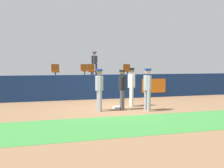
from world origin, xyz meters
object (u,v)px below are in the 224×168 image
(player_coach_visitor, at_px, (147,86))
(spectator_hooded, at_px, (94,62))
(player_runner_visitor, at_px, (99,87))
(seat_front_left, at_px, (55,70))
(seat_back_center, at_px, (84,70))
(seat_front_center, at_px, (91,70))
(first_base, at_px, (118,108))
(seat_front_right, at_px, (127,70))
(player_fielder_home, at_px, (132,84))
(player_umpire, at_px, (122,87))

(player_coach_visitor, xyz_separation_m, spectator_hooded, (-0.39, 8.47, 1.09))
(player_runner_visitor, bearing_deg, spectator_hooded, 169.57)
(seat_front_left, distance_m, seat_back_center, 2.72)
(seat_front_center, height_order, seat_front_left, same)
(first_base, distance_m, seat_front_right, 5.43)
(player_fielder_home, bearing_deg, first_base, -46.24)
(player_runner_visitor, bearing_deg, first_base, 110.90)
(player_fielder_home, bearing_deg, player_umpire, -28.29)
(player_umpire, xyz_separation_m, seat_front_left, (-2.40, 5.11, 0.59))
(player_runner_visitor, height_order, player_umpire, player_runner_visitor)
(seat_front_right, xyz_separation_m, spectator_hooded, (-1.47, 2.86, 0.53))
(seat_front_center, relative_size, spectator_hooded, 0.49)
(player_fielder_home, relative_size, seat_front_right, 2.09)
(player_fielder_home, relative_size, seat_front_left, 2.09)
(seat_front_right, bearing_deg, player_coach_visitor, -100.97)
(player_runner_visitor, relative_size, spectator_hooded, 1.00)
(seat_front_center, relative_size, seat_back_center, 1.00)
(seat_front_left, distance_m, spectator_hooded, 4.14)
(first_base, relative_size, seat_front_left, 0.48)
(player_coach_visitor, bearing_deg, player_umpire, -117.15)
(player_fielder_home, bearing_deg, seat_front_center, -153.17)
(player_coach_visitor, distance_m, seat_front_right, 5.74)
(seat_back_center, bearing_deg, seat_front_right, -37.00)
(seat_front_center, xyz_separation_m, spectator_hooded, (0.83, 2.86, 0.53))
(player_fielder_home, xyz_separation_m, seat_front_right, (1.31, 4.33, 0.56))
(seat_front_center, xyz_separation_m, seat_back_center, (-0.09, 1.80, 0.00))
(player_fielder_home, relative_size, spectator_hooded, 1.02)
(seat_front_right, relative_size, seat_front_left, 1.00)
(seat_front_left, xyz_separation_m, spectator_hooded, (2.95, 2.86, 0.53))
(seat_front_center, bearing_deg, seat_front_right, 0.00)
(player_fielder_home, height_order, player_coach_visitor, player_fielder_home)
(player_fielder_home, height_order, seat_front_left, seat_front_left)
(player_runner_visitor, distance_m, seat_front_right, 5.97)
(player_umpire, distance_m, seat_front_center, 5.15)
(player_runner_visitor, height_order, seat_back_center, seat_back_center)
(first_base, height_order, seat_front_right, seat_front_right)
(player_coach_visitor, relative_size, spectator_hooded, 1.01)
(first_base, bearing_deg, player_fielder_home, 29.77)
(player_coach_visitor, bearing_deg, seat_front_left, -148.45)
(player_umpire, xyz_separation_m, spectator_hooded, (0.55, 7.97, 1.12))
(seat_front_left, height_order, seat_back_center, same)
(seat_back_center, relative_size, spectator_hooded, 0.49)
(player_runner_visitor, relative_size, seat_front_right, 2.06)
(player_coach_visitor, height_order, seat_back_center, seat_back_center)
(first_base, distance_m, player_fielder_home, 1.32)
(first_base, relative_size, player_coach_visitor, 0.23)
(player_fielder_home, relative_size, player_coach_visitor, 1.01)
(player_runner_visitor, xyz_separation_m, spectator_hooded, (1.55, 7.98, 1.10))
(player_coach_visitor, distance_m, seat_front_left, 6.55)
(player_coach_visitor, relative_size, seat_front_center, 2.08)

